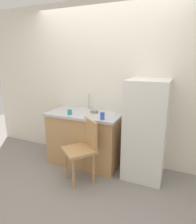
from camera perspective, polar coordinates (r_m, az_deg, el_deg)
ground_plane at (r=2.91m, az=-4.93°, el=-20.75°), size 8.00×8.00×0.00m
back_wall at (r=3.30m, az=2.88°, el=7.99°), size 4.80×0.10×2.59m
cabinet_base at (r=3.32m, az=-3.65°, el=-7.79°), size 1.14×0.60×0.83m
countertop at (r=3.17m, az=-3.78°, el=-0.54°), size 1.18×0.64×0.04m
faucet at (r=3.38m, az=-2.63°, el=3.03°), size 0.02×0.02×0.26m
refrigerator at (r=2.93m, az=13.64°, el=-4.98°), size 0.56×0.57×1.44m
chair at (r=2.83m, az=-4.40°, el=-10.16°), size 0.56×0.56×0.89m
terracotta_bowl at (r=3.15m, az=-1.09°, el=0.19°), size 0.12×0.12×0.04m
cup_blue at (r=2.80m, az=1.26°, el=-1.12°), size 0.06×0.06×0.11m
cup_teal at (r=3.09m, az=-8.18°, el=0.01°), size 0.07×0.07×0.08m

